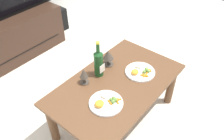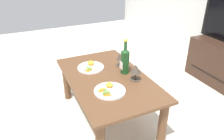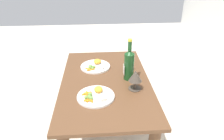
# 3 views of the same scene
# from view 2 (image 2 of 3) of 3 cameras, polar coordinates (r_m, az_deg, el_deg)

# --- Properties ---
(ground_plane) EXTENTS (6.40, 6.40, 0.00)m
(ground_plane) POSITION_cam_2_polar(r_m,az_deg,el_deg) (2.16, -1.12, -12.30)
(ground_plane) COLOR beige
(dining_table) EXTENTS (1.10, 0.66, 0.45)m
(dining_table) POSITION_cam_2_polar(r_m,az_deg,el_deg) (1.94, -1.22, -4.01)
(dining_table) COLOR brown
(dining_table) RESTS_ON ground_plane
(wine_bottle) EXTENTS (0.07, 0.08, 0.32)m
(wine_bottle) POSITION_cam_2_polar(r_m,az_deg,el_deg) (1.92, 3.46, 2.64)
(wine_bottle) COLOR #19471E
(wine_bottle) RESTS_ON dining_table
(goblet_left) EXTENTS (0.07, 0.07, 0.14)m
(goblet_left) POSITION_cam_2_polar(r_m,az_deg,el_deg) (2.06, 2.09, 3.40)
(goblet_left) COLOR #473D33
(goblet_left) RESTS_ON dining_table
(goblet_right) EXTENTS (0.09, 0.09, 0.14)m
(goblet_right) POSITION_cam_2_polar(r_m,az_deg,el_deg) (1.83, 6.21, 0.12)
(goblet_right) COLOR #473D33
(goblet_right) RESTS_ON dining_table
(dinner_plate_left) EXTENTS (0.25, 0.25, 0.05)m
(dinner_plate_left) POSITION_cam_2_polar(r_m,az_deg,el_deg) (2.05, -5.60, 0.78)
(dinner_plate_left) COLOR white
(dinner_plate_left) RESTS_ON dining_table
(dinner_plate_right) EXTENTS (0.25, 0.25, 0.05)m
(dinner_plate_right) POSITION_cam_2_polar(r_m,az_deg,el_deg) (1.70, -0.64, -5.36)
(dinner_plate_right) COLOR white
(dinner_plate_right) RESTS_ON dining_table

